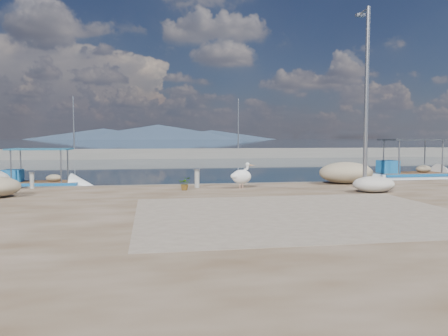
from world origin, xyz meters
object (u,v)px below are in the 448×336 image
boat_right (411,179)px  bollard_near (197,178)px  pelican (242,176)px  lamp_post (366,106)px  boat_left (40,188)px

boat_right → bollard_near: 13.47m
bollard_near → pelican: bearing=-14.5°
boat_right → bollard_near: boat_right is taller
lamp_post → bollard_near: size_ratio=8.89×
pelican → bollard_near: size_ratio=1.42×
pelican → lamp_post: size_ratio=0.16×
lamp_post → bollard_near: 7.26m
pelican → boat_right: bearing=6.1°
boat_left → bollard_near: 8.09m
lamp_post → boat_right: bearing=47.0°
boat_left → boat_right: (19.76, 0.73, 0.04)m
pelican → lamp_post: 5.57m
boat_left → pelican: (8.90, -4.27, 0.81)m
boat_left → bollard_near: size_ratio=6.51×
boat_left → lamp_post: 15.12m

